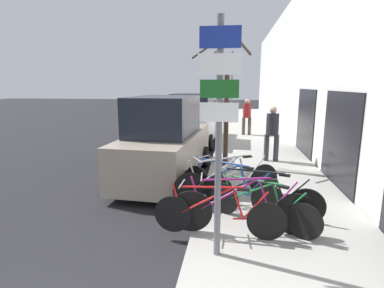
{
  "coord_description": "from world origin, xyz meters",
  "views": [
    {
      "loc": [
        1.64,
        -1.01,
        2.61
      ],
      "look_at": [
        0.68,
        6.05,
        1.18
      ],
      "focal_mm": 28.0,
      "sensor_mm": 36.0,
      "label": 1
    }
  ],
  "objects_px": {
    "parked_car_0": "(166,143)",
    "street_tree": "(226,101)",
    "bicycle_0": "(219,214)",
    "bicycle_1": "(243,209)",
    "bicycle_3": "(260,195)",
    "signpost": "(219,125)",
    "traffic_light": "(232,78)",
    "bicycle_4": "(229,187)",
    "pedestrian_near": "(272,130)",
    "bicycle_2": "(261,206)",
    "bicycle_5": "(228,181)",
    "pedestrian_far": "(247,114)",
    "parked_car_1": "(194,121)"
  },
  "relations": [
    {
      "from": "parked_car_0",
      "to": "street_tree",
      "type": "distance_m",
      "value": 2.23
    },
    {
      "from": "bicycle_0",
      "to": "bicycle_1",
      "type": "distance_m",
      "value": 0.42
    },
    {
      "from": "bicycle_3",
      "to": "street_tree",
      "type": "bearing_deg",
      "value": 31.89
    },
    {
      "from": "signpost",
      "to": "bicycle_3",
      "type": "xyz_separation_m",
      "value": [
        0.75,
        1.56,
        -1.54
      ]
    },
    {
      "from": "street_tree",
      "to": "traffic_light",
      "type": "distance_m",
      "value": 10.69
    },
    {
      "from": "bicycle_3",
      "to": "parked_car_0",
      "type": "relative_size",
      "value": 0.49
    },
    {
      "from": "bicycle_4",
      "to": "pedestrian_near",
      "type": "height_order",
      "value": "pedestrian_near"
    },
    {
      "from": "bicycle_0",
      "to": "bicycle_2",
      "type": "bearing_deg",
      "value": -53.2
    },
    {
      "from": "signpost",
      "to": "bicycle_1",
      "type": "height_order",
      "value": "signpost"
    },
    {
      "from": "bicycle_5",
      "to": "traffic_light",
      "type": "distance_m",
      "value": 13.71
    },
    {
      "from": "pedestrian_near",
      "to": "traffic_light",
      "type": "xyz_separation_m",
      "value": [
        -1.37,
        9.91,
        1.86
      ]
    },
    {
      "from": "signpost",
      "to": "pedestrian_far",
      "type": "distance_m",
      "value": 10.99
    },
    {
      "from": "bicycle_5",
      "to": "pedestrian_far",
      "type": "bearing_deg",
      "value": -33.01
    },
    {
      "from": "bicycle_2",
      "to": "bicycle_4",
      "type": "height_order",
      "value": "bicycle_4"
    },
    {
      "from": "bicycle_2",
      "to": "parked_car_1",
      "type": "relative_size",
      "value": 0.42
    },
    {
      "from": "signpost",
      "to": "pedestrian_near",
      "type": "height_order",
      "value": "signpost"
    },
    {
      "from": "signpost",
      "to": "bicycle_0",
      "type": "distance_m",
      "value": 1.64
    },
    {
      "from": "traffic_light",
      "to": "signpost",
      "type": "bearing_deg",
      "value": -90.32
    },
    {
      "from": "street_tree",
      "to": "traffic_light",
      "type": "height_order",
      "value": "traffic_light"
    },
    {
      "from": "pedestrian_near",
      "to": "bicycle_1",
      "type": "bearing_deg",
      "value": -98.85
    },
    {
      "from": "bicycle_0",
      "to": "bicycle_5",
      "type": "distance_m",
      "value": 1.61
    },
    {
      "from": "bicycle_2",
      "to": "signpost",
      "type": "bearing_deg",
      "value": 178.06
    },
    {
      "from": "pedestrian_near",
      "to": "street_tree",
      "type": "height_order",
      "value": "street_tree"
    },
    {
      "from": "bicycle_4",
      "to": "bicycle_5",
      "type": "distance_m",
      "value": 0.35
    },
    {
      "from": "bicycle_4",
      "to": "pedestrian_near",
      "type": "xyz_separation_m",
      "value": [
        1.31,
        3.93,
        0.63
      ]
    },
    {
      "from": "parked_car_1",
      "to": "traffic_light",
      "type": "xyz_separation_m",
      "value": [
        1.61,
        6.6,
        2.03
      ]
    },
    {
      "from": "bicycle_3",
      "to": "bicycle_1",
      "type": "bearing_deg",
      "value": 176.34
    },
    {
      "from": "bicycle_0",
      "to": "parked_car_0",
      "type": "height_order",
      "value": "parked_car_0"
    },
    {
      "from": "street_tree",
      "to": "bicycle_5",
      "type": "bearing_deg",
      "value": -87.06
    },
    {
      "from": "bicycle_1",
      "to": "parked_car_1",
      "type": "height_order",
      "value": "parked_car_1"
    },
    {
      "from": "bicycle_4",
      "to": "parked_car_0",
      "type": "height_order",
      "value": "parked_car_0"
    },
    {
      "from": "bicycle_5",
      "to": "pedestrian_far",
      "type": "height_order",
      "value": "pedestrian_far"
    },
    {
      "from": "pedestrian_far",
      "to": "signpost",
      "type": "bearing_deg",
      "value": -109.24
    },
    {
      "from": "parked_car_0",
      "to": "pedestrian_near",
      "type": "height_order",
      "value": "parked_car_0"
    },
    {
      "from": "bicycle_2",
      "to": "pedestrian_near",
      "type": "distance_m",
      "value": 4.81
    },
    {
      "from": "bicycle_1",
      "to": "bicycle_3",
      "type": "relative_size",
      "value": 1.09
    },
    {
      "from": "bicycle_2",
      "to": "parked_car_0",
      "type": "height_order",
      "value": "parked_car_0"
    },
    {
      "from": "pedestrian_near",
      "to": "pedestrian_far",
      "type": "height_order",
      "value": "pedestrian_near"
    },
    {
      "from": "signpost",
      "to": "traffic_light",
      "type": "xyz_separation_m",
      "value": [
        0.09,
        15.66,
        0.97
      ]
    },
    {
      "from": "bicycle_2",
      "to": "bicycle_5",
      "type": "height_order",
      "value": "bicycle_5"
    },
    {
      "from": "signpost",
      "to": "parked_car_0",
      "type": "bearing_deg",
      "value": 112.57
    },
    {
      "from": "bicycle_4",
      "to": "parked_car_1",
      "type": "height_order",
      "value": "parked_car_1"
    },
    {
      "from": "bicycle_1",
      "to": "signpost",
      "type": "bearing_deg",
      "value": 147.78
    },
    {
      "from": "bicycle_3",
      "to": "traffic_light",
      "type": "relative_size",
      "value": 0.5
    },
    {
      "from": "bicycle_3",
      "to": "parked_car_1",
      "type": "distance_m",
      "value": 7.85
    },
    {
      "from": "bicycle_4",
      "to": "signpost",
      "type": "bearing_deg",
      "value": -149.81
    },
    {
      "from": "bicycle_1",
      "to": "bicycle_4",
      "type": "distance_m",
      "value": 1.13
    },
    {
      "from": "bicycle_2",
      "to": "pedestrian_far",
      "type": "distance_m",
      "value": 9.9
    },
    {
      "from": "pedestrian_near",
      "to": "street_tree",
      "type": "xyz_separation_m",
      "value": [
        -1.47,
        -0.74,
        0.95
      ]
    },
    {
      "from": "bicycle_0",
      "to": "bicycle_1",
      "type": "xyz_separation_m",
      "value": [
        0.39,
        0.15,
        0.04
      ]
    }
  ]
}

